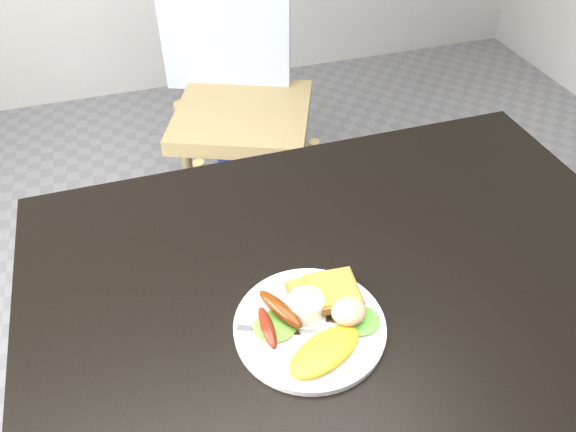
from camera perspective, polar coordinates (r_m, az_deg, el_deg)
The scene contains 14 objects.
dining_table at distance 1.08m, azimuth 6.13°, elevation -5.90°, with size 1.20×0.80×0.04m, color black.
dining_chair at distance 2.06m, azimuth -4.63°, elevation 10.13°, with size 0.47×0.47×0.06m, color tan.
person at distance 1.66m, azimuth 5.84°, elevation 13.56°, with size 0.54×0.36×1.49m, color navy.
plate at distance 0.96m, azimuth 2.22°, elevation -11.14°, with size 0.26×0.26×0.01m, color white.
lettuce_left at distance 0.95m, azimuth -1.31°, elevation -11.11°, with size 0.07×0.07×0.01m, color #4F821A.
lettuce_right at distance 0.96m, azimuth 7.14°, elevation -10.44°, with size 0.07×0.07×0.01m, color green.
omelette at distance 0.91m, azimuth 3.76°, elevation -13.56°, with size 0.14×0.07×0.02m, color #FF9F22.
sausage_a at distance 0.92m, azimuth -2.10°, elevation -11.25°, with size 0.02×0.09×0.02m, color maroon.
sausage_b at distance 0.95m, azimuth -0.81°, elevation -9.42°, with size 0.03×0.10×0.03m, color #5E2006.
ramekin at distance 0.95m, azimuth 1.83°, elevation -9.15°, with size 0.06×0.06×0.04m, color white.
toast_a at distance 0.99m, azimuth 2.73°, elevation -8.05°, with size 0.08×0.08×0.01m, color olive.
toast_b at distance 0.98m, azimuth 4.61°, elevation -7.59°, with size 0.09×0.09×0.01m, color brown.
potato_salad at distance 0.95m, azimuth 6.17°, elevation -9.58°, with size 0.06×0.06×0.03m, color #CEB98C.
fork at distance 0.94m, azimuth -0.53°, elevation -11.65°, with size 0.15×0.01×0.00m, color #ADAFB7.
Camera 1 is at (-0.33, -0.66, 1.52)m, focal length 35.00 mm.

